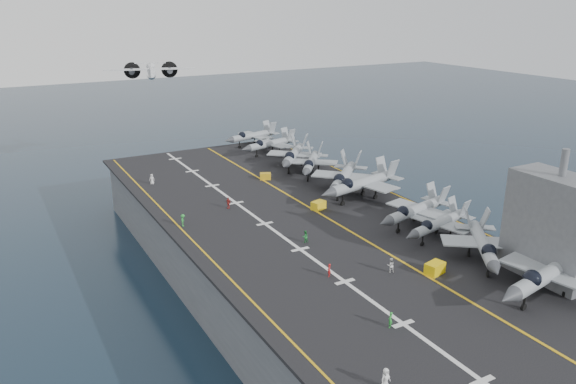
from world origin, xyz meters
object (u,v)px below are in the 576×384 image
island_superstructure (556,215)px  transport_plane (151,74)px  tow_cart_a (435,268)px  fighter_jet_0 (549,273)px

island_superstructure → transport_plane: (-19.66, 87.65, 7.34)m
island_superstructure → tow_cart_a: 14.39m
island_superstructure → tow_cart_a: island_superstructure is taller
tow_cart_a → transport_plane: (-8.87, 81.00, 14.16)m
fighter_jet_0 → transport_plane: size_ratio=0.77×
island_superstructure → transport_plane: transport_plane is taller
fighter_jet_0 → transport_plane: (-15.54, 90.67, 12.07)m
tow_cart_a → fighter_jet_0: bearing=-55.4°
transport_plane → island_superstructure: bearing=-77.4°
fighter_jet_0 → tow_cart_a: 11.93m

